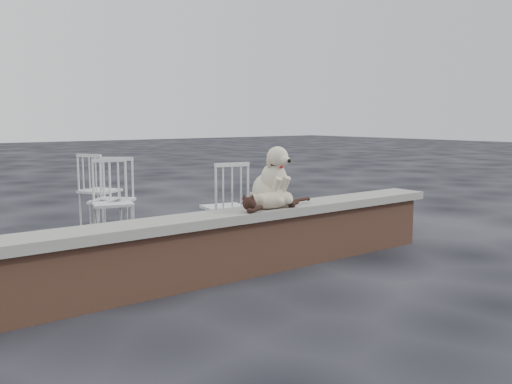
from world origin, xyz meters
TOP-DOWN VIEW (x-y plane):
  - ground at (0.00, 0.00)m, footprint 60.00×60.00m
  - brick_wall at (0.00, 0.00)m, footprint 6.00×0.30m
  - capstone at (0.00, 0.00)m, footprint 6.20×0.40m
  - dog at (1.11, 0.07)m, footprint 0.39×0.50m
  - cat at (1.03, -0.08)m, footprint 1.04×0.29m
  - chair_b at (0.35, 1.89)m, footprint 0.69×0.69m
  - chair_e at (0.68, 3.04)m, footprint 0.76×0.76m
  - chair_c at (1.18, 0.90)m, footprint 0.66×0.66m
  - chair_d at (0.44, 2.10)m, footprint 0.79×0.79m

SIDE VIEW (x-z plane):
  - ground at x=0.00m, z-range 0.00..0.00m
  - brick_wall at x=0.00m, z-range 0.00..0.50m
  - chair_b at x=0.35m, z-range 0.00..0.94m
  - chair_e at x=0.68m, z-range 0.00..0.94m
  - chair_c at x=1.18m, z-range 0.00..0.94m
  - chair_d at x=0.44m, z-range 0.00..0.94m
  - capstone at x=0.00m, z-range 0.50..0.58m
  - cat at x=1.03m, z-range 0.58..0.75m
  - dog at x=1.11m, z-range 0.58..1.15m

